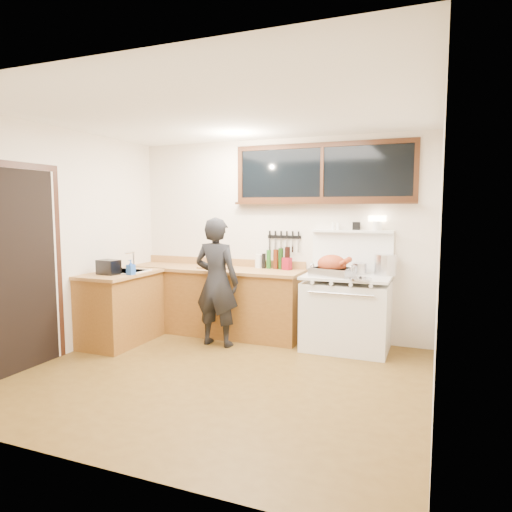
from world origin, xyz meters
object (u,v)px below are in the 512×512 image
at_px(vintage_stove, 347,311).
at_px(cutting_board, 215,265).
at_px(man, 217,282).
at_px(roast_turkey, 332,267).

xyz_separation_m(vintage_stove, cutting_board, (-1.75, -0.04, 0.48)).
height_order(man, roast_turkey, man).
bearing_deg(roast_turkey, vintage_stove, 37.70).
bearing_deg(vintage_stove, cutting_board, -178.68).
bearing_deg(roast_turkey, cutting_board, 177.09).
bearing_deg(vintage_stove, man, -163.94).
distance_m(man, roast_turkey, 1.42).
xyz_separation_m(vintage_stove, roast_turkey, (-0.16, -0.12, 0.53)).
xyz_separation_m(cutting_board, roast_turkey, (1.59, -0.08, 0.05)).
bearing_deg(man, cutting_board, 119.22).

